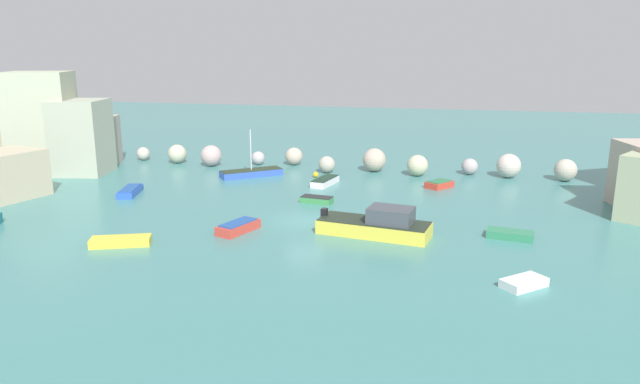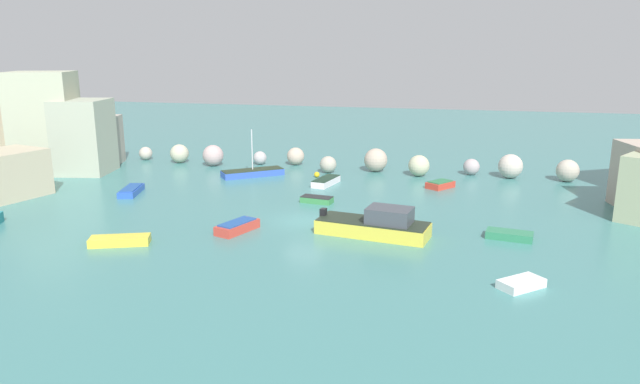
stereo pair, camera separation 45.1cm
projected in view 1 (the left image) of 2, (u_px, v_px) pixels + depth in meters
cove_water at (305, 221)px, 38.85m from camera, size 160.00×160.00×0.00m
cliff_headland_left at (22, 137)px, 55.22m from camera, size 20.59×23.47×9.34m
rock_breakwater at (355, 161)px, 54.85m from camera, size 43.00×4.62×2.20m
channel_buoy at (316, 175)px, 52.25m from camera, size 0.51×0.51×0.51m
moored_boat_0 at (378, 225)px, 35.71m from camera, size 7.21×3.37×1.88m
moored_boat_2 at (524, 283)px, 28.01m from camera, size 2.43×2.38×0.43m
moored_boat_3 at (510, 234)px, 35.31m from camera, size 2.88×1.66×0.47m
moored_boat_4 at (251, 173)px, 52.72m from camera, size 5.39×4.83×4.28m
moored_boat_5 at (317, 200)px, 43.57m from camera, size 2.49×1.37×0.48m
moored_boat_6 at (238, 227)px, 36.52m from camera, size 2.18×3.27×0.66m
moored_boat_7 at (439, 184)px, 48.35m from camera, size 2.47×2.68×0.59m
moored_boat_8 at (325, 181)px, 49.34m from camera, size 1.85×3.62×0.60m
moored_boat_9 at (130, 191)px, 46.10m from camera, size 2.15×3.71×0.54m
moored_boat_10 at (121, 241)px, 34.02m from camera, size 3.65×2.43×0.49m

